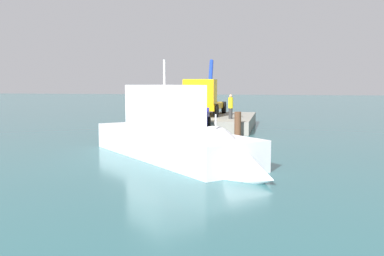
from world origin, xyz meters
TOP-DOWN VIEW (x-y plane):
  - ground at (0.00, 0.00)m, footprint 200.00×200.00m
  - dock at (-6.77, 0.00)m, footprint 10.03×7.90m
  - crane_truck at (-6.93, 0.02)m, footprint 9.25×2.82m
  - dock_worker at (-4.30, 2.47)m, footprint 0.34×0.34m
  - salvaged_car at (0.34, 0.52)m, footprint 4.15×2.04m
  - moored_yacht at (8.31, 1.80)m, footprint 10.96×10.74m
  - piling_near at (-1.13, -2.90)m, footprint 0.37×0.37m
  - piling_mid at (-1.16, -1.11)m, footprint 0.43×0.43m
  - piling_far at (-1.01, 0.75)m, footprint 0.37×0.37m
  - piling_end at (-1.24, 3.26)m, footprint 0.44×0.44m

SIDE VIEW (x-z plane):
  - ground at x=0.00m, z-range 0.00..0.00m
  - dock at x=-6.77m, z-range 0.00..0.91m
  - moored_yacht at x=8.31m, z-range -2.41..3.53m
  - salvaged_car at x=0.34m, z-range -0.68..2.09m
  - piling_mid at x=-1.16m, z-range 0.00..1.45m
  - piling_far at x=-1.01m, z-range 0.00..1.52m
  - piling_end at x=-1.24m, z-range 0.00..1.63m
  - piling_near at x=-1.13m, z-range 0.00..2.21m
  - dock_worker at x=-4.30m, z-range 0.93..2.70m
  - crane_truck at x=-6.93m, z-range -0.12..4.67m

